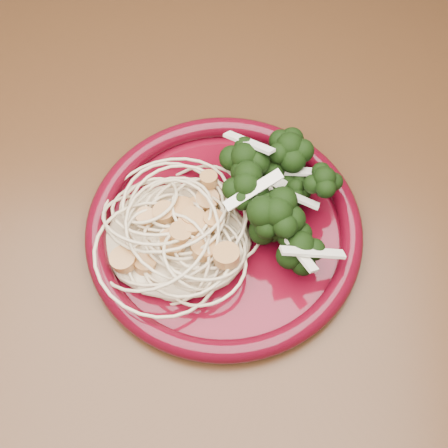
% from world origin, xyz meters
% --- Properties ---
extents(dining_table, '(1.20, 0.80, 0.75)m').
position_xyz_m(dining_table, '(0.00, 0.00, 0.65)').
color(dining_table, '#472814').
rests_on(dining_table, ground).
extents(dinner_plate, '(0.35, 0.35, 0.02)m').
position_xyz_m(dinner_plate, '(-0.01, 0.03, 0.76)').
color(dinner_plate, '#4F0612').
rests_on(dinner_plate, dining_table).
extents(spaghetti_pile, '(0.18, 0.17, 0.03)m').
position_xyz_m(spaghetti_pile, '(-0.05, 0.01, 0.77)').
color(spaghetti_pile, beige).
rests_on(spaghetti_pile, dinner_plate).
extents(scallop_cluster, '(0.16, 0.16, 0.04)m').
position_xyz_m(scallop_cluster, '(-0.05, 0.01, 0.81)').
color(scallop_cluster, tan).
rests_on(scallop_cluster, spaghetti_pile).
extents(broccoli_pile, '(0.14, 0.17, 0.05)m').
position_xyz_m(broccoli_pile, '(0.04, 0.05, 0.78)').
color(broccoli_pile, black).
rests_on(broccoli_pile, dinner_plate).
extents(onion_garnish, '(0.09, 0.11, 0.05)m').
position_xyz_m(onion_garnish, '(0.04, 0.05, 0.81)').
color(onion_garnish, beige).
rests_on(onion_garnish, broccoli_pile).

